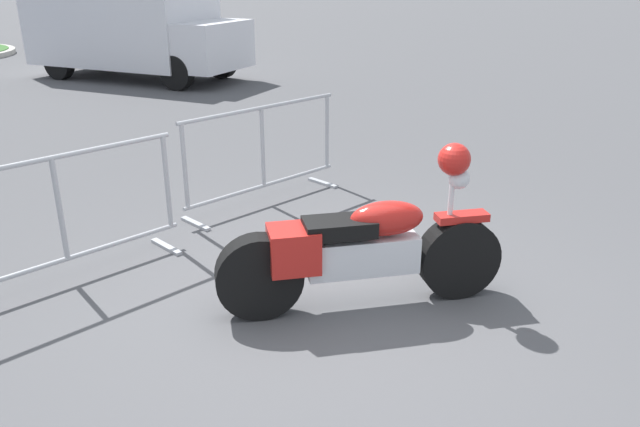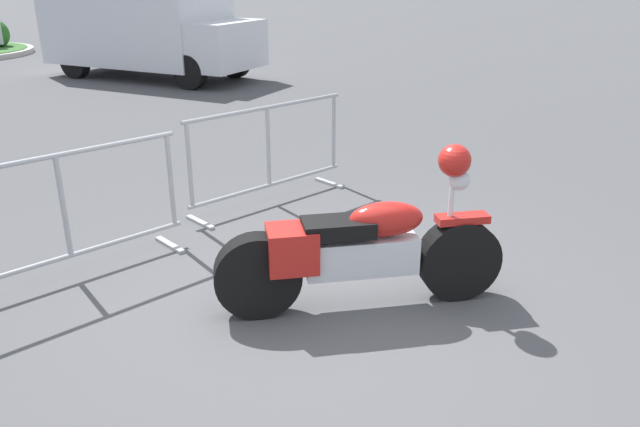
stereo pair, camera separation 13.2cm
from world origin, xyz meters
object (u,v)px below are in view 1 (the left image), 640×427
motorcycle (362,248)px  delivery_van (129,23)px  crowd_barrier_far (263,154)px  crowd_barrier_near (61,219)px

motorcycle → delivery_van: (5.36, 10.16, 0.77)m
motorcycle → crowd_barrier_far: 2.40m
delivery_van → crowd_barrier_far: bearing=-41.3°
crowd_barrier_near → delivery_van: bearing=51.0°
motorcycle → delivery_van: 11.51m
crowd_barrier_near → delivery_van: 10.39m
crowd_barrier_far → crowd_barrier_near: bearing=180.0°
motorcycle → delivery_van: bearing=101.8°
motorcycle → crowd_barrier_far: bearing=100.6°
crowd_barrier_far → delivery_van: size_ratio=0.38×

